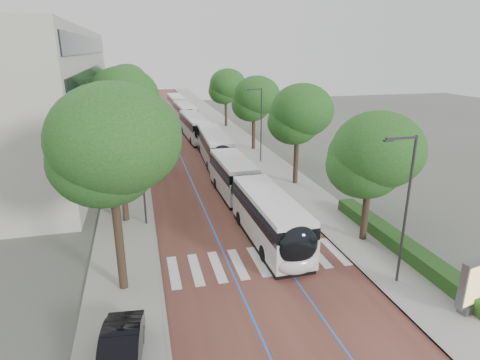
{
  "coord_description": "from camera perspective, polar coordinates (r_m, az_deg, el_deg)",
  "views": [
    {
      "loc": [
        -6.09,
        -19.23,
        12.06
      ],
      "look_at": [
        1.18,
        9.29,
        2.4
      ],
      "focal_mm": 30.0,
      "sensor_mm": 36.0,
      "label": 1
    }
  ],
  "objects": [
    {
      "name": "hedge",
      "position": [
        27.08,
        21.84,
        -8.45
      ],
      "size": [
        1.2,
        14.0,
        0.8
      ],
      "primitive_type": "cube",
      "color": "#183A14",
      "rests_on": "sidewalk_right"
    },
    {
      "name": "lamp_post_left",
      "position": [
        28.36,
        -13.75,
        1.38
      ],
      "size": [
        0.14,
        0.14,
        8.0
      ],
      "primitive_type": "cylinder",
      "color": "#303032",
      "rests_on": "sidewalk_left"
    },
    {
      "name": "bus_queued_3",
      "position": [
        81.59,
        -8.97,
        10.61
      ],
      "size": [
        2.75,
        12.44,
        3.2
      ],
      "rotation": [
        0.0,
        0.0,
        0.02
      ],
      "color": "silver",
      "rests_on": "ground"
    },
    {
      "name": "lane_line_left",
      "position": [
        60.6,
        -9.84,
        6.45
      ],
      "size": [
        0.12,
        126.0,
        0.01
      ],
      "primitive_type": "cube",
      "color": "blue",
      "rests_on": "road"
    },
    {
      "name": "bus_queued_2",
      "position": [
        69.19,
        -7.76,
        9.33
      ],
      "size": [
        2.85,
        12.46,
        3.2
      ],
      "rotation": [
        0.0,
        0.0,
        0.03
      ],
      "color": "silver",
      "rests_on": "ground"
    },
    {
      "name": "sidewalk_right",
      "position": [
        61.94,
        -1.37,
        7.0
      ],
      "size": [
        4.0,
        140.0,
        0.12
      ],
      "primitive_type": "cube",
      "color": "#98948F",
      "rests_on": "ground"
    },
    {
      "name": "kerb_right",
      "position": [
        61.55,
        -3.11,
        6.9
      ],
      "size": [
        0.2,
        140.0,
        0.14
      ],
      "primitive_type": "cube",
      "color": "gray",
      "rests_on": "ground"
    },
    {
      "name": "ground",
      "position": [
        23.5,
        2.88,
        -12.73
      ],
      "size": [
        160.0,
        160.0,
        0.0
      ],
      "primitive_type": "plane",
      "color": "#51544C",
      "rests_on": "ground"
    },
    {
      "name": "sidewalk_left",
      "position": [
        60.44,
        -15.44,
        6.07
      ],
      "size": [
        4.0,
        140.0,
        0.12
      ],
      "primitive_type": "cube",
      "color": "#98948F",
      "rests_on": "ground"
    },
    {
      "name": "road",
      "position": [
        60.74,
        -8.32,
        6.54
      ],
      "size": [
        11.0,
        140.0,
        0.02
      ],
      "primitive_type": "cube",
      "color": "brown",
      "rests_on": "ground"
    },
    {
      "name": "office_building",
      "position": [
        49.34,
        -30.45,
        9.84
      ],
      "size": [
        18.11,
        40.0,
        14.0
      ],
      "color": "#9D9C91",
      "rests_on": "ground"
    },
    {
      "name": "lane_line_right",
      "position": [
        60.92,
        -6.82,
        6.65
      ],
      "size": [
        0.12,
        126.0,
        0.01
      ],
      "primitive_type": "cube",
      "color": "blue",
      "rests_on": "road"
    },
    {
      "name": "ad_panel",
      "position": [
        22.03,
        29.96,
        -12.99
      ],
      "size": [
        1.36,
        0.63,
        2.74
      ],
      "rotation": [
        0.0,
        0.0,
        0.21
      ],
      "color": "#59595B",
      "rests_on": "sidewalk_right"
    },
    {
      "name": "streetlight_near",
      "position": [
        21.85,
        22.37,
        -2.61
      ],
      "size": [
        1.82,
        0.2,
        8.0
      ],
      "color": "#303032",
      "rests_on": "sidewalk_right"
    },
    {
      "name": "bus_queued_0",
      "position": [
        44.7,
        -3.63,
        4.63
      ],
      "size": [
        3.08,
        12.5,
        3.2
      ],
      "rotation": [
        0.0,
        0.0,
        -0.05
      ],
      "color": "silver",
      "rests_on": "ground"
    },
    {
      "name": "streetlight_far",
      "position": [
        43.74,
        2.82,
        8.62
      ],
      "size": [
        1.82,
        0.2,
        8.0
      ],
      "color": "#303032",
      "rests_on": "sidewalk_right"
    },
    {
      "name": "zebra_crossing",
      "position": [
        24.36,
        2.63,
        -11.45
      ],
      "size": [
        10.55,
        3.6,
        0.01
      ],
      "color": "silver",
      "rests_on": "ground"
    },
    {
      "name": "parked_car",
      "position": [
        17.57,
        -16.63,
        -22.37
      ],
      "size": [
        1.96,
        4.54,
        1.45
      ],
      "primitive_type": "imported",
      "rotation": [
        0.0,
        0.0,
        -0.1
      ],
      "color": "black",
      "rests_on": "sidewalk_left"
    },
    {
      "name": "lead_bus",
      "position": [
        29.35,
        1.74,
        -2.65
      ],
      "size": [
        2.88,
        18.44,
        3.2
      ],
      "rotation": [
        0.0,
        0.0,
        0.02
      ],
      "color": "black",
      "rests_on": "ground"
    },
    {
      "name": "kerb_left",
      "position": [
        60.43,
        -13.64,
        6.21
      ],
      "size": [
        0.2,
        140.0,
        0.14
      ],
      "primitive_type": "cube",
      "color": "gray",
      "rests_on": "ground"
    },
    {
      "name": "trees_right",
      "position": [
        44.15,
        4.1,
        10.23
      ],
      "size": [
        5.69,
        47.66,
        8.66
      ],
      "color": "black",
      "rests_on": "ground"
    },
    {
      "name": "bus_queued_1",
      "position": [
        56.4,
        -6.36,
        7.4
      ],
      "size": [
        2.95,
        12.48,
        3.2
      ],
      "rotation": [
        0.0,
        0.0,
        0.04
      ],
      "color": "silver",
      "rests_on": "ground"
    },
    {
      "name": "trees_left",
      "position": [
        44.68,
        -16.32,
        10.83
      ],
      "size": [
        6.25,
        61.18,
        10.14
      ],
      "color": "black",
      "rests_on": "ground"
    }
  ]
}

